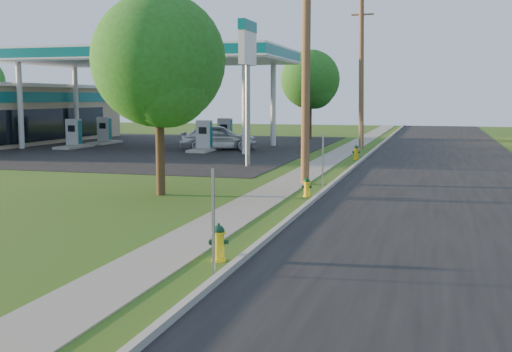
% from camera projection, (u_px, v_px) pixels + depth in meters
% --- Properties ---
extents(road, '(8.00, 120.00, 0.02)m').
position_uv_depth(road, '(447.00, 227.00, 16.36)').
color(road, black).
rests_on(road, ground).
extents(curb, '(0.15, 120.00, 0.15)m').
position_uv_depth(curb, '(294.00, 216.00, 17.43)').
color(curb, '#A09D92').
rests_on(curb, ground).
extents(sidewalk, '(1.50, 120.00, 0.03)m').
position_uv_depth(sidewalk, '(232.00, 215.00, 17.91)').
color(sidewalk, gray).
rests_on(sidewalk, ground).
extents(forecourt, '(26.00, 28.00, 0.02)m').
position_uv_depth(forecourt, '(124.00, 147.00, 42.90)').
color(forecourt, black).
rests_on(forecourt, ground).
extents(utility_pole_mid, '(1.40, 0.32, 9.80)m').
position_uv_depth(utility_pole_mid, '(306.00, 52.00, 23.82)').
color(utility_pole_mid, brown).
rests_on(utility_pole_mid, ground).
extents(utility_pole_far, '(1.40, 0.32, 9.50)m').
position_uv_depth(utility_pole_far, '(361.00, 74.00, 41.03)').
color(utility_pole_far, brown).
rests_on(utility_pole_far, ground).
extents(sign_post_near, '(0.05, 0.04, 2.00)m').
position_uv_depth(sign_post_near, '(213.00, 222.00, 11.85)').
color(sign_post_near, gray).
rests_on(sign_post_near, ground).
extents(sign_post_mid, '(0.05, 0.04, 2.00)m').
position_uv_depth(sign_post_mid, '(323.00, 161.00, 23.12)').
color(sign_post_mid, gray).
rests_on(sign_post_mid, ground).
extents(sign_post_far, '(0.05, 0.04, 2.00)m').
position_uv_depth(sign_post_far, '(361.00, 140.00, 34.77)').
color(sign_post_far, gray).
rests_on(sign_post_far, ground).
extents(gas_canopy, '(18.18, 9.18, 6.40)m').
position_uv_depth(gas_canopy, '(149.00, 57.00, 41.65)').
color(gas_canopy, silver).
rests_on(gas_canopy, ground).
extents(fuel_pump_nw, '(1.20, 3.20, 1.90)m').
position_uv_depth(fuel_pump_nw, '(74.00, 137.00, 41.58)').
color(fuel_pump_nw, '#A09D92').
rests_on(fuel_pump_nw, ground).
extents(fuel_pump_ne, '(1.20, 3.20, 1.90)m').
position_uv_depth(fuel_pump_ne, '(204.00, 140.00, 39.15)').
color(fuel_pump_ne, '#A09D92').
rests_on(fuel_pump_ne, ground).
extents(fuel_pump_sw, '(1.20, 3.20, 1.90)m').
position_uv_depth(fuel_pump_sw, '(105.00, 134.00, 45.40)').
color(fuel_pump_sw, '#A09D92').
rests_on(fuel_pump_sw, ground).
extents(fuel_pump_se, '(1.20, 3.20, 1.90)m').
position_uv_depth(fuel_pump_se, '(225.00, 136.00, 42.97)').
color(fuel_pump_se, '#A09D92').
rests_on(fuel_pump_se, ground).
extents(price_pylon, '(0.34, 2.04, 6.85)m').
position_uv_depth(price_pylon, '(248.00, 51.00, 30.07)').
color(price_pylon, gray).
rests_on(price_pylon, ground).
extents(tree_verge, '(4.45, 4.45, 6.74)m').
position_uv_depth(tree_verge, '(160.00, 65.00, 21.12)').
color(tree_verge, '#3E2F1A').
rests_on(tree_verge, ground).
extents(tree_lot, '(4.62, 4.62, 7.00)m').
position_uv_depth(tree_lot, '(311.00, 82.00, 50.04)').
color(tree_lot, '#3E2F1A').
rests_on(tree_lot, ground).
extents(hydrant_near, '(0.40, 0.36, 0.78)m').
position_uv_depth(hydrant_near, '(219.00, 243.00, 12.91)').
color(hydrant_near, yellow).
rests_on(hydrant_near, ground).
extents(hydrant_mid, '(0.34, 0.30, 0.66)m').
position_uv_depth(hydrant_mid, '(307.00, 187.00, 21.30)').
color(hydrant_mid, yellow).
rests_on(hydrant_mid, ground).
extents(hydrant_far, '(0.41, 0.36, 0.80)m').
position_uv_depth(hydrant_far, '(356.00, 152.00, 33.91)').
color(hydrant_far, gold).
rests_on(hydrant_far, ground).
extents(car_silver, '(5.13, 3.39, 1.62)m').
position_uv_depth(car_silver, '(218.00, 137.00, 40.13)').
color(car_silver, silver).
rests_on(car_silver, ground).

